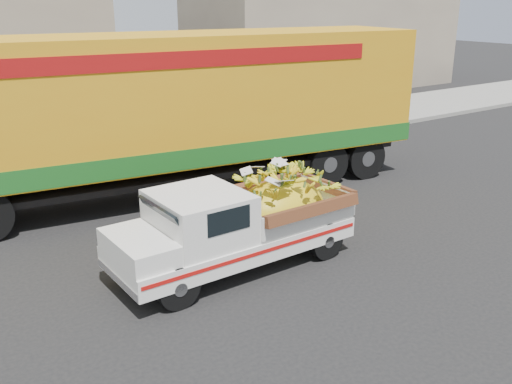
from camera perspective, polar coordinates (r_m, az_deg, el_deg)
ground at (r=11.13m, az=5.17°, el=-5.43°), size 100.00×100.00×0.00m
curb at (r=16.42m, az=-9.78°, el=2.73°), size 60.00×0.25×0.15m
sidewalk at (r=18.29m, az=-12.61°, el=4.19°), size 60.00×4.00×0.14m
building_right at (r=31.17m, az=6.87°, el=15.87°), size 14.00×6.00×6.00m
pickup_truck at (r=10.13m, az=-0.64°, el=-2.82°), size 4.39×1.68×1.53m
semi_trailer at (r=13.63m, az=-7.38°, el=8.39°), size 12.05×4.04×3.80m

